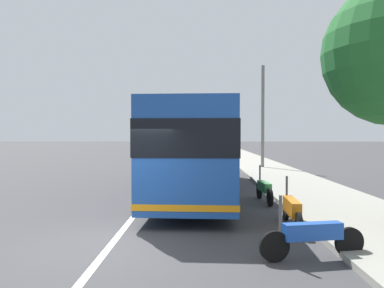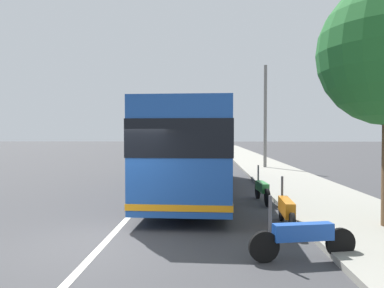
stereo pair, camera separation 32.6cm
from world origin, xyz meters
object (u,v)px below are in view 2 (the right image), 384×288
utility_pole (265,117)px  motorcycle_mid_row (262,189)px  motorcycle_angled (286,210)px  motorcycle_far_end (302,237)px  car_behind_bus (176,146)px  car_ahead_same_lane (207,144)px  coach_bus (197,146)px  car_far_distant (205,146)px  car_side_street (201,151)px

utility_pole → motorcycle_mid_row: bearing=170.4°
motorcycle_angled → utility_pole: size_ratio=0.32×
motorcycle_far_end → car_behind_bus: car_behind_bus is taller
car_ahead_same_lane → motorcycle_angled: bearing=-179.4°
motorcycle_far_end → coach_bus: bearing=-85.7°
motorcycle_angled → utility_pole: (15.63, -1.98, 3.05)m
car_far_distant → car_side_street: car_side_street is taller
motorcycle_far_end → car_ahead_same_lane: (54.58, 1.68, 0.30)m
car_behind_bus → motorcycle_far_end: bearing=12.2°
car_far_distant → car_side_street: bearing=174.2°
motorcycle_mid_row → car_behind_bus: (37.41, 6.17, 0.23)m
car_far_distant → car_behind_bus: car_behind_bus is taller
coach_bus → car_ahead_same_lane: 46.59m
motorcycle_mid_row → motorcycle_far_end: bearing=174.3°
motorcycle_angled → car_behind_bus: 41.37m
motorcycle_far_end → car_far_distant: (45.12, 1.93, 0.22)m
coach_bus → car_side_street: (21.60, 0.10, -1.17)m
motorcycle_far_end → car_behind_bus: size_ratio=0.43×
motorcycle_angled → car_behind_bus: (40.90, 6.24, 0.22)m
car_behind_bus → car_ahead_same_lane: 12.14m
car_side_street → car_ahead_same_lane: car_ahead_same_lane is taller
coach_bus → motorcycle_far_end: 8.43m
motorcycle_far_end → motorcycle_angled: (2.35, -0.21, 0.01)m
car_behind_bus → car_ahead_same_lane: bearing=163.3°
motorcycle_mid_row → car_side_street: 23.89m
car_far_distant → motorcycle_angled: bearing=178.4°
car_ahead_same_lane → car_far_distant: bearing=177.0°
car_behind_bus → coach_bus: bearing=10.5°
coach_bus → motorcycle_mid_row: (-2.17, -2.33, -1.43)m
motorcycle_angled → car_far_distant: (42.77, 2.14, 0.21)m
motorcycle_angled → car_side_street: bearing=8.3°
car_far_distant → car_ahead_same_lane: size_ratio=1.04×
motorcycle_far_end → car_side_street: car_side_street is taller
car_behind_bus → car_ahead_same_lane: size_ratio=1.11×
car_behind_bus → car_ahead_same_lane: (11.33, -4.35, 0.07)m
car_side_street → motorcycle_far_end: bearing=-175.4°
car_far_distant → car_ahead_same_lane: car_ahead_same_lane is taller
car_far_distant → motorcycle_mid_row: bearing=178.6°
car_ahead_same_lane → motorcycle_mid_row: bearing=-179.3°
motorcycle_far_end → utility_pole: (17.98, -2.20, 3.06)m
motorcycle_mid_row → utility_pole: (12.14, -2.05, 3.06)m
car_ahead_same_lane → coach_bus: bearing=177.9°
car_side_street → utility_pole: (-11.63, -4.49, 2.80)m
motorcycle_mid_row → coach_bus: bearing=42.7°
motorcycle_mid_row → motorcycle_angled: bearing=176.8°
motorcycle_far_end → utility_pole: bearing=-108.0°
car_behind_bus → car_far_distant: bearing=118.8°
car_side_street → car_behind_bus: car_side_street is taller
motorcycle_angled → car_side_street: (27.26, 2.50, 0.25)m
motorcycle_angled → car_behind_bus: size_ratio=0.46×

